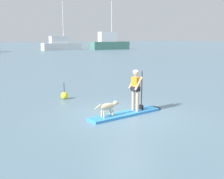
# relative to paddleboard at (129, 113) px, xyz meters

# --- Properties ---
(ground_plane) EXTENTS (400.00, 400.00, 0.00)m
(ground_plane) POSITION_rel_paddleboard_xyz_m (-0.23, -0.02, -0.05)
(ground_plane) COLOR slate
(paddleboard) EXTENTS (3.58, 0.89, 0.10)m
(paddleboard) POSITION_rel_paddleboard_xyz_m (0.00, 0.00, 0.00)
(paddleboard) COLOR #338CD8
(paddleboard) RESTS_ON ground_plane
(person_paddler) EXTENTS (0.62, 0.50, 1.71)m
(person_paddler) POSITION_rel_paddleboard_xyz_m (0.32, 0.02, 1.04)
(person_paddler) COLOR tan
(person_paddler) RESTS_ON paddleboard
(dog) EXTENTS (1.14, 0.27, 0.57)m
(dog) POSITION_rel_paddleboard_xyz_m (-1.07, -0.08, 0.44)
(dog) COLOR #CCB78C
(dog) RESTS_ON paddleboard
(moored_boat_far_port) EXTENTS (10.39, 2.69, 12.23)m
(moored_boat_far_port) POSITION_rel_paddleboard_xyz_m (19.84, 57.44, 1.32)
(moored_boat_far_port) COLOR silver
(moored_boat_far_port) RESTS_ON ground_plane
(moored_boat_outer) EXTENTS (10.81, 3.50, 12.75)m
(moored_boat_outer) POSITION_rel_paddleboard_xyz_m (32.29, 53.98, 1.71)
(moored_boat_outer) COLOR #3F7266
(moored_boat_outer) RESTS_ON ground_plane
(marker_buoy) EXTENTS (0.36, 0.36, 0.86)m
(marker_buoy) POSITION_rel_paddleboard_xyz_m (-1.19, 4.03, 0.14)
(marker_buoy) COLOR yellow
(marker_buoy) RESTS_ON ground_plane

